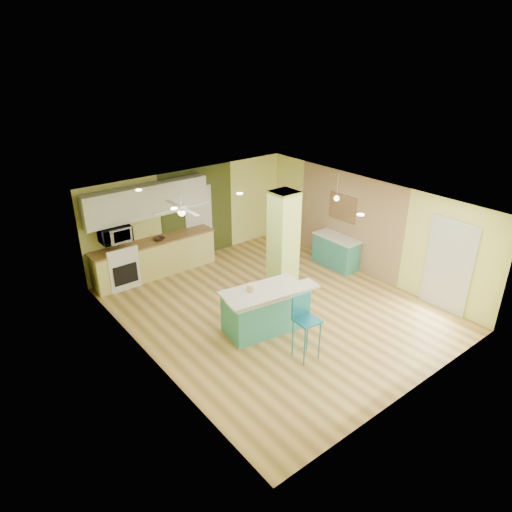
{
  "coord_description": "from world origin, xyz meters",
  "views": [
    {
      "loc": [
        -5.81,
        -6.68,
        5.41
      ],
      "look_at": [
        -0.22,
        0.4,
        1.22
      ],
      "focal_mm": 32.0,
      "sensor_mm": 36.0,
      "label": 1
    }
  ],
  "objects_px": {
    "side_counter": "(336,251)",
    "bar_stool": "(304,317)",
    "canister": "(251,287)",
    "fruit_bowl": "(159,239)",
    "peninsula": "(265,309)"
  },
  "relations": [
    {
      "from": "side_counter",
      "to": "bar_stool",
      "type": "bearing_deg",
      "value": -145.79
    },
    {
      "from": "side_counter",
      "to": "canister",
      "type": "bearing_deg",
      "value": -165.01
    },
    {
      "from": "bar_stool",
      "to": "canister",
      "type": "xyz_separation_m",
      "value": [
        -0.23,
        1.33,
        0.12
      ]
    },
    {
      "from": "fruit_bowl",
      "to": "canister",
      "type": "relative_size",
      "value": 1.85
    },
    {
      "from": "peninsula",
      "to": "fruit_bowl",
      "type": "height_order",
      "value": "peninsula"
    },
    {
      "from": "bar_stool",
      "to": "fruit_bowl",
      "type": "xyz_separation_m",
      "value": [
        -0.5,
        4.76,
        0.12
      ]
    },
    {
      "from": "bar_stool",
      "to": "side_counter",
      "type": "bearing_deg",
      "value": 39.15
    },
    {
      "from": "bar_stool",
      "to": "canister",
      "type": "height_order",
      "value": "bar_stool"
    },
    {
      "from": "canister",
      "to": "peninsula",
      "type": "bearing_deg",
      "value": -43.91
    },
    {
      "from": "peninsula",
      "to": "side_counter",
      "type": "height_order",
      "value": "peninsula"
    },
    {
      "from": "bar_stool",
      "to": "side_counter",
      "type": "relative_size",
      "value": 0.99
    },
    {
      "from": "side_counter",
      "to": "canister",
      "type": "relative_size",
      "value": 8.45
    },
    {
      "from": "peninsula",
      "to": "canister",
      "type": "xyz_separation_m",
      "value": [
        -0.21,
        0.2,
        0.49
      ]
    },
    {
      "from": "fruit_bowl",
      "to": "bar_stool",
      "type": "bearing_deg",
      "value": -84.03
    },
    {
      "from": "peninsula",
      "to": "canister",
      "type": "relative_size",
      "value": 12.88
    }
  ]
}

